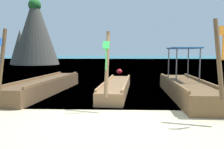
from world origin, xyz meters
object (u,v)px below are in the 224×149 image
(karst_rock, at_px, (34,31))
(mooring_buoy_near, at_px, (119,72))
(longtail_boat_orange_ribbon, at_px, (186,88))
(longtail_boat_green_ribbon, at_px, (116,87))
(longtail_boat_blue_ribbon, at_px, (47,86))

(karst_rock, xyz_separation_m, mooring_buoy_near, (12.88, -15.53, -4.81))
(longtail_boat_orange_ribbon, bearing_deg, karst_rock, 121.71)
(longtail_boat_green_ribbon, xyz_separation_m, longtail_boat_orange_ribbon, (2.90, -1.05, 0.12))
(longtail_boat_blue_ribbon, relative_size, mooring_buoy_near, 14.75)
(longtail_boat_blue_ribbon, distance_m, karst_rock, 26.67)
(longtail_boat_orange_ribbon, relative_size, mooring_buoy_near, 14.69)
(longtail_boat_green_ribbon, bearing_deg, karst_rock, 117.71)
(longtail_boat_green_ribbon, height_order, mooring_buoy_near, longtail_boat_green_ribbon)
(longtail_boat_orange_ribbon, xyz_separation_m, karst_rock, (-15.67, 25.36, 4.66))
(longtail_boat_blue_ribbon, distance_m, longtail_boat_green_ribbon, 3.20)
(longtail_boat_orange_ribbon, distance_m, mooring_buoy_near, 10.22)
(longtail_boat_blue_ribbon, xyz_separation_m, karst_rock, (-9.58, 24.44, 4.72))
(mooring_buoy_near, bearing_deg, longtail_boat_blue_ribbon, -110.34)
(longtail_boat_green_ribbon, distance_m, longtail_boat_orange_ribbon, 3.08)
(longtail_boat_green_ribbon, height_order, karst_rock, karst_rock)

